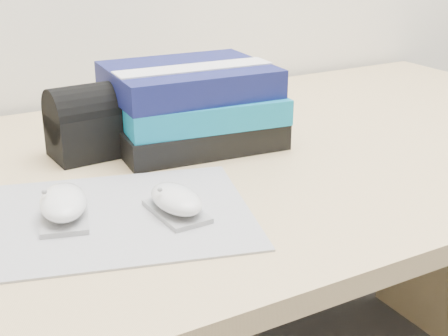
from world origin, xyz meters
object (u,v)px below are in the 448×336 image
mouse_rear (64,205)px  mouse_front (176,201)px  book_stack (192,105)px  desk (204,263)px  pouch (90,121)px

mouse_rear → mouse_front: (0.13, -0.06, -0.00)m
mouse_rear → book_stack: (0.28, 0.20, 0.04)m
mouse_rear → book_stack: size_ratio=0.40×
desk → book_stack: 0.30m
mouse_rear → mouse_front: mouse_rear is taller
book_stack → mouse_front: bearing=-120.6°
mouse_front → book_stack: (0.15, 0.25, 0.04)m
book_stack → pouch: bearing=173.1°
mouse_front → book_stack: 0.30m
desk → pouch: 0.35m
pouch → book_stack: bearing=-6.9°
book_stack → pouch: book_stack is taller
desk → mouse_front: bearing=-124.2°
desk → pouch: (-0.18, 0.04, 0.29)m
mouse_rear → mouse_front: 0.14m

